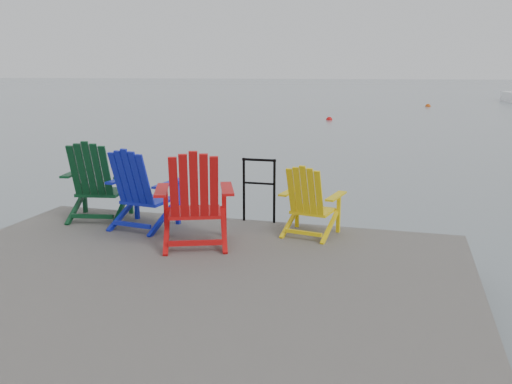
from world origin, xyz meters
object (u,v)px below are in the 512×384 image
(handrail, at_px, (259,184))
(buoy_d, at_px, (428,107))
(chair_blue, at_px, (141,188))
(chair_red, at_px, (195,198))
(buoy_b, at_px, (329,120))
(chair_green, at_px, (97,180))
(chair_yellow, at_px, (310,200))

(handrail, height_order, buoy_d, handrail)
(chair_blue, bearing_deg, buoy_d, 90.19)
(chair_red, distance_m, buoy_d, 37.70)
(chair_red, distance_m, buoy_b, 23.88)
(chair_green, distance_m, buoy_d, 37.18)
(buoy_d, bearing_deg, chair_blue, -97.53)
(chair_green, xyz_separation_m, chair_yellow, (3.04, 0.03, -0.10))
(handrail, height_order, chair_yellow, chair_yellow)
(handrail, relative_size, buoy_b, 2.56)
(handrail, distance_m, chair_blue, 1.61)
(handrail, xyz_separation_m, chair_red, (-0.46, -1.25, 0.05))
(chair_green, bearing_deg, buoy_b, 79.36)
(chair_blue, distance_m, chair_red, 1.11)
(chair_yellow, distance_m, buoy_d, 36.81)
(chair_blue, xyz_separation_m, chair_yellow, (2.23, 0.25, -0.08))
(buoy_d, bearing_deg, chair_yellow, -94.13)
(buoy_b, bearing_deg, handrail, -84.60)
(chair_blue, distance_m, chair_yellow, 2.25)
(chair_yellow, relative_size, buoy_d, 2.23)
(chair_yellow, xyz_separation_m, buoy_b, (-2.93, 23.01, -0.97))
(chair_green, xyz_separation_m, chair_blue, (0.80, -0.23, -0.02))
(buoy_d, bearing_deg, chair_red, -95.95)
(chair_red, height_order, buoy_b, chair_red)
(chair_green, relative_size, buoy_d, 2.72)
(chair_green, xyz_separation_m, buoy_b, (0.11, 23.04, -1.07))
(chair_green, height_order, buoy_b, chair_green)
(chair_red, relative_size, buoy_b, 3.33)
(handrail, relative_size, chair_yellow, 0.97)
(handrail, bearing_deg, chair_green, -167.52)
(chair_blue, height_order, chair_yellow, chair_blue)
(handrail, xyz_separation_m, chair_blue, (-1.44, -0.72, 0.00))
(chair_green, distance_m, chair_yellow, 3.04)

